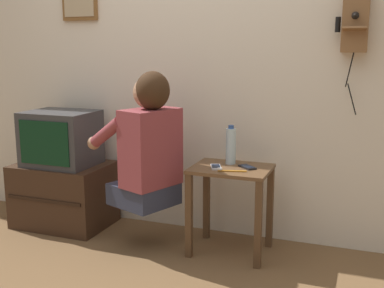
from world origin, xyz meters
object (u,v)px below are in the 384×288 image
person (148,144)px  toothbrush (230,171)px  water_bottle (231,146)px  wall_phone_antique (355,20)px  cell_phone_held (216,167)px  television (61,138)px  cell_phone_spare (247,167)px

person → toothbrush: 0.56m
water_bottle → toothbrush: water_bottle is taller
wall_phone_antique → cell_phone_held: wall_phone_antique is taller
toothbrush → wall_phone_antique: bearing=-75.6°
person → water_bottle: 0.53m
television → water_bottle: television is taller
person → toothbrush: bearing=-66.5°
person → television: bearing=99.9°
person → cell_phone_spare: 0.65m
television → wall_phone_antique: bearing=6.8°
cell_phone_held → water_bottle: water_bottle is taller
person → cell_phone_spare: person is taller
person → cell_phone_spare: bearing=-54.9°
person → water_bottle: person is taller
cell_phone_spare → person: bearing=146.0°
television → cell_phone_spare: 1.39m
television → wall_phone_antique: wall_phone_antique is taller
person → wall_phone_antique: size_ratio=1.10×
television → cell_phone_held: television is taller
water_bottle → television: bearing=-177.1°
person → cell_phone_spare: (0.62, 0.15, -0.13)m
person → toothbrush: size_ratio=5.06×
cell_phone_spare → toothbrush: size_ratio=0.77×
water_bottle → wall_phone_antique: bearing=13.4°
cell_phone_spare → water_bottle: 0.18m
water_bottle → toothbrush: size_ratio=1.47×
person → water_bottle: size_ratio=3.44×
wall_phone_antique → toothbrush: (-0.65, -0.37, -0.89)m
water_bottle → toothbrush: (0.05, -0.20, -0.11)m
cell_phone_held → cell_phone_spare: bearing=-2.4°
television → toothbrush: size_ratio=2.82×
toothbrush → person: bearing=77.1°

